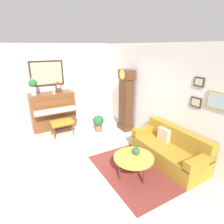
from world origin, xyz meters
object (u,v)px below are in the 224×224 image
(piano, at_px, (53,110))
(flower_vase, at_px, (33,85))
(piano_bench, at_px, (62,123))
(grandfather_clock, at_px, (126,102))
(couch, at_px, (169,150))
(coffee_table, at_px, (134,158))
(teacup, at_px, (54,93))
(potted_plant, at_px, (98,122))
(mantel_clock, at_px, (58,87))
(green_jug, at_px, (136,151))

(piano, distance_m, flower_vase, 1.07)
(piano, bearing_deg, piano_bench, 6.06)
(grandfather_clock, relative_size, couch, 1.07)
(piano_bench, xyz_separation_m, couch, (2.75, 1.88, -0.09))
(coffee_table, distance_m, flower_vase, 3.92)
(teacup, bearing_deg, coffee_table, 13.90)
(grandfather_clock, height_order, potted_plant, grandfather_clock)
(piano_bench, relative_size, coffee_table, 0.80)
(piano, height_order, coffee_table, piano)
(piano, distance_m, mantel_clock, 0.83)
(piano, relative_size, mantel_clock, 3.79)
(flower_vase, distance_m, teacup, 0.68)
(mantel_clock, height_order, green_jug, mantel_clock)
(flower_vase, height_order, potted_plant, flower_vase)
(piano, xyz_separation_m, piano_bench, (0.75, 0.08, -0.22))
(grandfather_clock, height_order, couch, grandfather_clock)
(couch, height_order, mantel_clock, mantel_clock)
(piano, distance_m, green_jug, 3.56)
(piano_bench, xyz_separation_m, flower_vase, (-0.75, -0.60, 1.15))
(grandfather_clock, relative_size, coffee_table, 2.31)
(grandfather_clock, height_order, mantel_clock, grandfather_clock)
(grandfather_clock, xyz_separation_m, mantel_clock, (-1.37, -1.82, 0.45))
(mantel_clock, distance_m, green_jug, 3.61)
(mantel_clock, height_order, teacup, mantel_clock)
(couch, bearing_deg, flower_vase, -144.63)
(piano, bearing_deg, teacup, 29.33)
(piano_bench, distance_m, grandfather_clock, 2.17)
(coffee_table, distance_m, potted_plant, 2.43)
(coffee_table, bearing_deg, green_jug, 118.25)
(coffee_table, height_order, mantel_clock, mantel_clock)
(couch, xyz_separation_m, potted_plant, (-2.44, -0.75, 0.01))
(piano_bench, xyz_separation_m, mantel_clock, (-0.75, 0.18, 1.01))
(piano, height_order, couch, piano)
(piano, xyz_separation_m, green_jug, (3.42, 1.00, -0.10))
(piano, height_order, potted_plant, piano)
(piano_bench, relative_size, couch, 0.37)
(grandfather_clock, height_order, green_jug, grandfather_clock)
(grandfather_clock, bearing_deg, teacup, -121.71)
(couch, height_order, teacup, teacup)
(piano_bench, height_order, grandfather_clock, grandfather_clock)
(grandfather_clock, bearing_deg, mantel_clock, -126.88)
(grandfather_clock, bearing_deg, potted_plant, -109.68)
(couch, distance_m, coffee_table, 1.06)
(couch, bearing_deg, grandfather_clock, 176.73)
(piano_bench, relative_size, potted_plant, 1.25)
(flower_vase, xyz_separation_m, teacup, (0.13, 0.60, -0.29))
(couch, xyz_separation_m, mantel_clock, (-3.49, -1.70, 1.10))
(piano, xyz_separation_m, coffee_table, (3.47, 0.90, -0.22))
(teacup, relative_size, potted_plant, 0.21)
(green_jug, xyz_separation_m, potted_plant, (-2.36, 0.21, -0.20))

